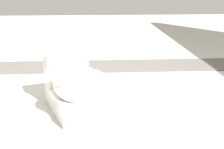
{
  "coord_description": "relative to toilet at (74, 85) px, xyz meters",
  "views": [
    {
      "loc": [
        2.48,
        0.08,
        1.0
      ],
      "look_at": [
        0.16,
        0.23,
        0.3
      ],
      "focal_mm": 50.0,
      "sensor_mm": 36.0,
      "label": 1
    }
  ],
  "objects": [
    {
      "name": "ground_plane",
      "position": [
        -0.16,
        0.07,
        -0.22
      ],
      "size": [
        14.0,
        14.0,
        0.0
      ],
      "primitive_type": "plane",
      "color": "beige"
    },
    {
      "name": "gravel_strip",
      "position": [
        -1.33,
        0.57,
        -0.21
      ],
      "size": [
        0.56,
        8.0,
        0.01
      ],
      "primitive_type": "cube",
      "color": "#605B56",
      "rests_on": "ground"
    },
    {
      "name": "toilet",
      "position": [
        0.0,
        0.0,
        0.0
      ],
      "size": [
        0.72,
        0.56,
        0.52
      ],
      "rotation": [
        0.0,
        0.0,
        0.35
      ],
      "color": "white",
      "rests_on": "ground"
    }
  ]
}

